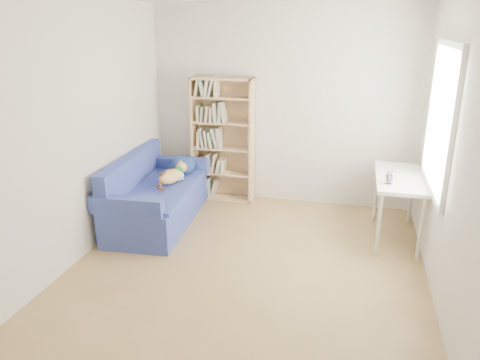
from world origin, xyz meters
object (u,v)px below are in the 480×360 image
Objects in this scene: sofa at (156,197)px; desk at (399,183)px; pen_cup at (389,178)px; bookshelf at (223,145)px.

sofa is 1.57× the size of desk.
bookshelf is at bearing 153.68° from pen_cup.
sofa is 1.05× the size of bookshelf.
bookshelf is 2.38m from desk.
sofa is 2.86m from desk.
desk is 0.34m from pen_cup.
bookshelf is (0.58, 0.97, 0.45)m from sofa.
pen_cup is (2.12, -1.05, 0.03)m from bookshelf.
bookshelf reaches higher than sofa.
bookshelf reaches higher than pen_cup.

